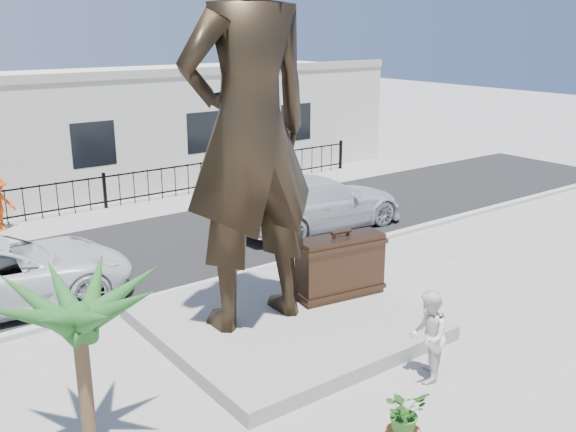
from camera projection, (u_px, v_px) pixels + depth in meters
The scene contains 12 objects.
ground at pixel (347, 348), 12.88m from camera, with size 100.00×100.00×0.00m, color #9E9991.
street at pixel (167, 244), 19.03m from camera, with size 40.00×7.00×0.01m, color black.
curb at pixel (229, 278), 16.32m from camera, with size 40.00×0.25×0.12m, color #A5A399.
far_sidewalk at pixel (115, 213), 22.10m from camera, with size 40.00×2.50×0.02m, color #9E9991.
plinth at pixel (283, 322), 13.70m from camera, with size 5.20×5.20×0.30m, color gray.
fence at pixel (105, 192), 22.55m from camera, with size 22.00×0.10×1.20m, color black.
building at pixel (61, 132), 25.32m from camera, with size 28.00×7.00×4.40m, color silver.
statue at pixel (249, 130), 12.37m from camera, with size 2.91×1.91×7.97m, color black.
suitcase at pixel (340, 266), 14.46m from camera, with size 2.01×0.64×1.42m, color #362216.
tourist at pixel (428, 336), 11.53m from camera, with size 0.84×0.65×1.72m, color white.
car_silver at pixel (319, 202), 20.32m from camera, with size 2.35×5.78×1.68m, color silver.
shrub at pixel (405, 411), 9.47m from camera, with size 0.64×0.55×0.71m, color #326C23.
Camera 1 is at (-7.88, -8.58, 6.22)m, focal length 40.00 mm.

